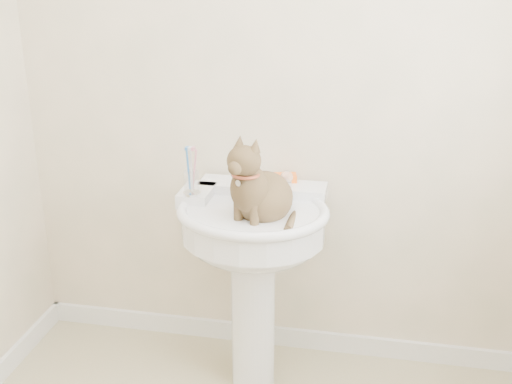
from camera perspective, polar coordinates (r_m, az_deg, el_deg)
The scene contains 7 objects.
wall_back at distance 2.56m, azimuth 2.18°, elevation 10.60°, with size 2.20×0.00×2.50m, color beige, non-canonical shape.
baseboard_back at distance 3.01m, azimuth 1.83°, elevation -12.64°, with size 2.20×0.02×0.09m, color white.
pedestal_sink at distance 2.48m, azimuth -0.30°, elevation -4.49°, with size 0.59×0.58×0.82m.
faucet at distance 2.53m, azimuth 0.42°, elevation 1.33°, with size 0.28×0.12×0.14m.
soap_bar at distance 2.61m, azimuth 2.62°, elevation 1.28°, with size 0.09×0.06×0.03m, color orange.
toothbrush_cup at distance 2.47m, azimuth -5.73°, elevation 0.89°, with size 0.07×0.07×0.19m.
cat at distance 2.34m, azimuth 0.39°, elevation -0.05°, with size 0.24×0.30×0.44m.
Camera 1 is at (0.40, -1.39, 1.70)m, focal length 45.00 mm.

